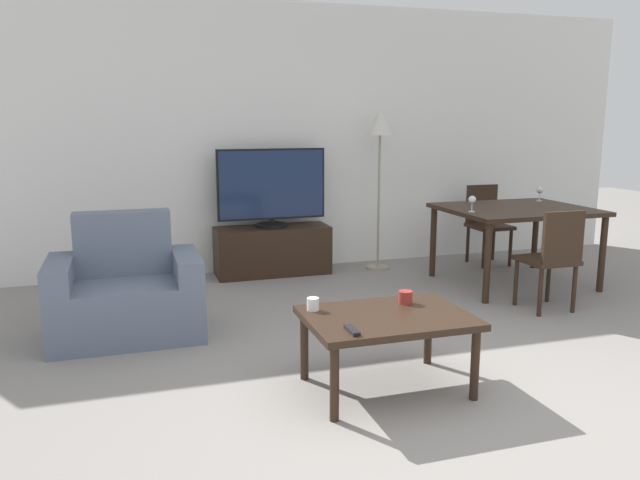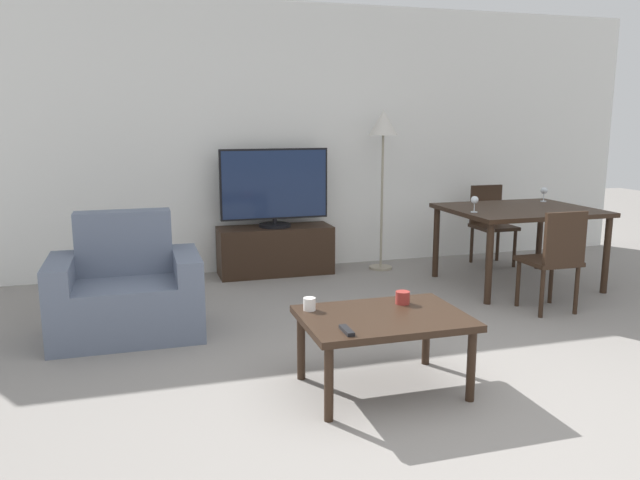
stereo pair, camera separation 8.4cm
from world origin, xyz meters
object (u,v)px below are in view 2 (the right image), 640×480
coffee_table (383,324)px  dining_table (519,216)px  armchair (126,293)px  wine_glass_center (544,191)px  tv_stand (275,250)px  dining_chair_far (490,220)px  floor_lamp (383,134)px  tv (274,188)px  remote_primary (347,330)px  dining_chair_near (555,256)px  cup_white_near (403,298)px  cup_colored_far (309,304)px  wine_glass_left (475,201)px

coffee_table → dining_table: 2.80m
armchair → wine_glass_center: (4.02, 0.71, 0.53)m
tv_stand → dining_table: bearing=-26.7°
dining_chair_far → floor_lamp: (-1.23, 0.10, 0.93)m
dining_chair_far → tv: bearing=175.0°
armchair → coffee_table: armchair is taller
armchair → remote_primary: size_ratio=7.01×
armchair → remote_primary: armchair is taller
dining_chair_near → cup_white_near: 1.86m
coffee_table → cup_colored_far: (-0.38, 0.21, 0.09)m
dining_table → cup_white_near: 2.53m
remote_primary → wine_glass_left: 2.69m
tv_stand → remote_primary: size_ratio=7.63×
dining_chair_far → tv_stand: bearing=174.9°
tv → wine_glass_left: tv is taller
coffee_table → wine_glass_center: (2.60, 2.14, 0.44)m
remote_primary → cup_white_near: cup_white_near is taller
coffee_table → dining_chair_near: bearing=27.4°
dining_table → cup_colored_far: 2.97m
tv_stand → dining_chair_near: size_ratio=1.35×
wine_glass_left → tv: bearing=142.5°
dining_table → remote_primary: (-2.41, -2.04, -0.20)m
armchair → cup_colored_far: armchair is taller
dining_table → cup_colored_far: dining_table is taller
floor_lamp → cup_white_near: bearing=-109.4°
dining_table → dining_chair_far: size_ratio=1.56×
remote_primary → cup_white_near: bearing=38.3°
coffee_table → dining_table: bearing=40.9°
tv_stand → wine_glass_left: (1.55, -1.19, 0.60)m
armchair → floor_lamp: floor_lamp is taller
tv_stand → coffee_table: bearing=-90.1°
dining_chair_near → cup_white_near: (-1.68, -0.80, 0.02)m
dining_chair_far → wine_glass_left: wine_glass_left is taller
tv → cup_colored_far: 2.73m
armchair → cup_white_near: (1.62, -1.26, 0.19)m
coffee_table → dining_table: size_ratio=0.72×
dining_chair_far → wine_glass_left: (-0.78, -0.98, 0.37)m
dining_chair_near → floor_lamp: (-0.76, 1.80, 0.93)m
wine_glass_left → wine_glass_center: same height
armchair → coffee_table: 2.02m
dining_table → armchair: bearing=-173.6°
tv_stand → wine_glass_center: size_ratio=7.84×
armchair → floor_lamp: bearing=28.0°
coffee_table → floor_lamp: size_ratio=0.57×
cup_white_near → cup_colored_far: bearing=176.6°
tv → wine_glass_center: 2.70m
wine_glass_center → floor_lamp: bearing=156.8°
tv_stand → dining_chair_far: dining_chair_far is taller
coffee_table → dining_table: dining_table is taller
dining_chair_near → armchair: bearing=172.1°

